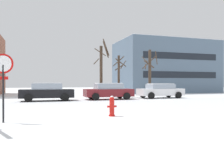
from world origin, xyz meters
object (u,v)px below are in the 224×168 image
Objects in this scene: fire_hydrant at (112,106)px; parked_car_maroon at (108,91)px; parked_car_black at (47,92)px; parked_car_white at (160,91)px; stop_sign at (3,74)px.

parked_car_maroon is (2.93, 10.19, 0.29)m from fire_hydrant.
parked_car_black reaches higher than fire_hydrant.
parked_car_black reaches higher than parked_car_white.
parked_car_black is 1.00× the size of parked_car_maroon.
fire_hydrant is 0.21× the size of parked_car_black.
stop_sign is at bearing -100.71° from parked_car_black.
parked_car_white is (10.86, 0.20, -0.03)m from parked_car_black.
parked_car_white is (8.36, 10.33, 0.27)m from fire_hydrant.
parked_car_black is 0.97× the size of parked_car_white.
parked_car_white is (5.43, 0.14, -0.02)m from parked_car_maroon.
fire_hydrant is at bearing -129.00° from parked_car_white.
parked_car_black is at bearing 103.89° from fire_hydrant.
stop_sign is at bearing -125.14° from parked_car_maroon.
stop_sign is 2.83× the size of fire_hydrant.
parked_car_black is (1.98, 10.47, -1.08)m from stop_sign.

